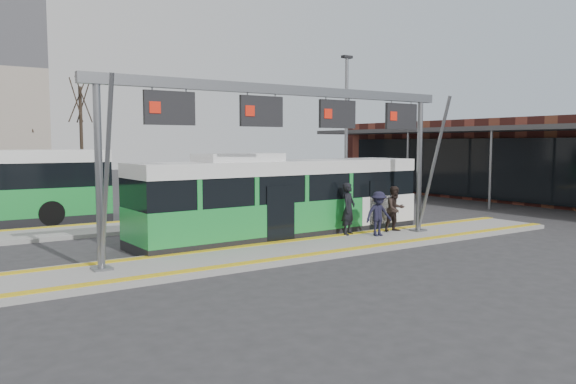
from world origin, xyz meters
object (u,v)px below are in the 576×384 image
gantry (293,119)px  hero_bus (282,199)px  passenger_c (379,214)px  passenger_b (395,209)px  passenger_a (349,209)px

gantry → hero_bus: gantry is taller
hero_bus → passenger_c: hero_bus is taller
passenger_b → passenger_c: 1.32m
passenger_b → hero_bus: bearing=158.0°
gantry → hero_bus: (1.12, 2.36, -2.85)m
passenger_c → gantry: bearing=-171.2°
passenger_a → passenger_c: 1.11m
gantry → passenger_a: (3.04, 0.85, -3.19)m
passenger_a → gantry: bearing=167.8°
gantry → passenger_c: bearing=0.3°
hero_bus → passenger_a: hero_bus is taller
passenger_a → passenger_b: 2.02m
hero_bus → passenger_a: size_ratio=6.05×
passenger_a → hero_bus: bearing=113.9°
gantry → passenger_a: bearing=15.6°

